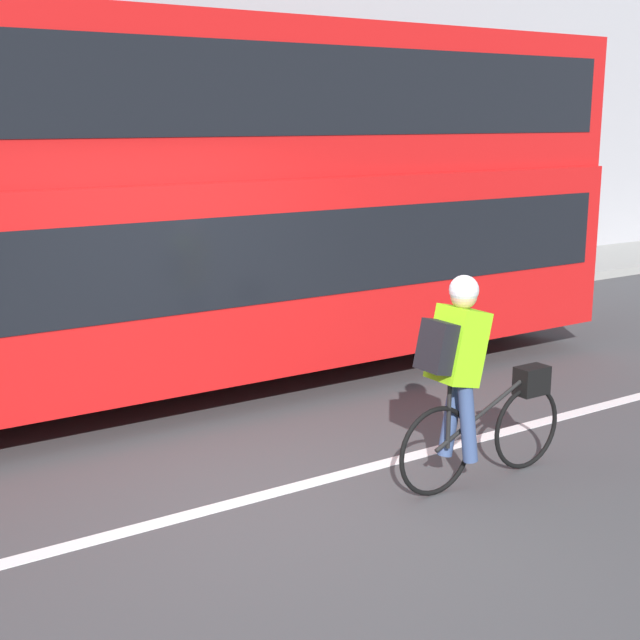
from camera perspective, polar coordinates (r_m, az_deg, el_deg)
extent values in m
plane|color=#424244|center=(6.55, -2.57, -11.38)|extent=(80.00, 80.00, 0.00)
cube|color=silver|center=(6.64, -3.11, -10.99)|extent=(50.00, 0.14, 0.01)
cube|color=gray|center=(11.54, -17.29, -0.85)|extent=(60.00, 2.11, 0.14)
cylinder|color=black|center=(10.57, 4.91, 1.12)|extent=(1.09, 0.30, 1.09)
cube|color=red|center=(8.87, -11.15, 3.20)|extent=(10.13, 2.60, 1.82)
cube|color=black|center=(8.84, -11.21, 4.59)|extent=(9.72, 2.62, 0.80)
cube|color=red|center=(8.75, -11.62, 13.68)|extent=(10.13, 2.49, 1.41)
cube|color=black|center=(8.76, -11.64, 14.14)|extent=(9.72, 2.51, 0.79)
torus|color=black|center=(7.15, 13.07, -6.70)|extent=(0.67, 0.04, 0.67)
torus|color=black|center=(6.54, 7.44, -8.32)|extent=(0.67, 0.04, 0.67)
cylinder|color=black|center=(6.76, 10.46, -5.78)|extent=(0.93, 0.03, 0.46)
cylinder|color=black|center=(6.53, 8.24, -6.09)|extent=(0.03, 0.03, 0.49)
cube|color=black|center=(7.05, 13.40, -3.78)|extent=(0.26, 0.16, 0.22)
cube|color=#8CE019|center=(6.42, 8.81, -1.62)|extent=(0.37, 0.32, 0.58)
cube|color=black|center=(6.29, 7.47, -1.70)|extent=(0.21, 0.26, 0.38)
cylinder|color=#384C7A|center=(6.67, 8.38, -6.13)|extent=(0.21, 0.11, 0.60)
cylinder|color=#384C7A|center=(6.55, 9.44, -6.54)|extent=(0.19, 0.11, 0.60)
sphere|color=tan|center=(6.37, 9.19, 1.53)|extent=(0.19, 0.19, 0.19)
sphere|color=silver|center=(6.36, 9.20, 1.91)|extent=(0.21, 0.21, 0.21)
cylinder|color=#515156|center=(11.26, -18.86, 1.31)|extent=(0.56, 0.56, 0.85)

